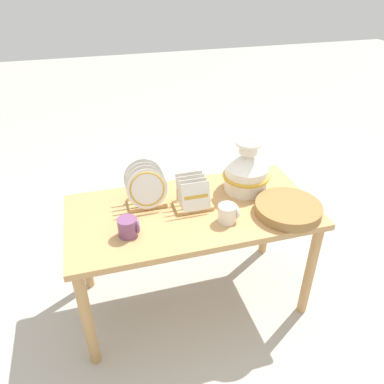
% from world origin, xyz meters
% --- Properties ---
extents(ground_plane, '(14.00, 14.00, 0.00)m').
position_xyz_m(ground_plane, '(0.00, 0.00, 0.00)').
color(ground_plane, '#B2ADA3').
extents(display_table, '(1.33, 0.66, 0.67)m').
position_xyz_m(display_table, '(0.00, 0.00, 0.59)').
color(display_table, tan).
rests_on(display_table, ground_plane).
extents(ceramic_vase, '(0.27, 0.27, 0.31)m').
position_xyz_m(ceramic_vase, '(0.35, 0.11, 0.80)').
color(ceramic_vase, white).
rests_on(ceramic_vase, display_table).
extents(dish_rack_round_plates, '(0.21, 0.19, 0.23)m').
position_xyz_m(dish_rack_round_plates, '(-0.22, 0.11, 0.77)').
color(dish_rack_round_plates, tan).
rests_on(dish_rack_round_plates, display_table).
extents(dish_rack_square_plates, '(0.20, 0.17, 0.17)m').
position_xyz_m(dish_rack_square_plates, '(0.01, 0.03, 0.73)').
color(dish_rack_square_plates, tan).
rests_on(dish_rack_square_plates, display_table).
extents(wicker_charger_stack, '(0.35, 0.35, 0.05)m').
position_xyz_m(wicker_charger_stack, '(0.48, -0.17, 0.70)').
color(wicker_charger_stack, olive).
rests_on(wicker_charger_stack, display_table).
extents(mug_plum_glaze, '(0.10, 0.09, 0.09)m').
position_xyz_m(mug_plum_glaze, '(-0.35, -0.12, 0.72)').
color(mug_plum_glaze, '#7A4770').
rests_on(mug_plum_glaze, display_table).
extents(mug_cream_glaze, '(0.10, 0.09, 0.09)m').
position_xyz_m(mug_cream_glaze, '(0.15, -0.15, 0.72)').
color(mug_cream_glaze, silver).
rests_on(mug_cream_glaze, display_table).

